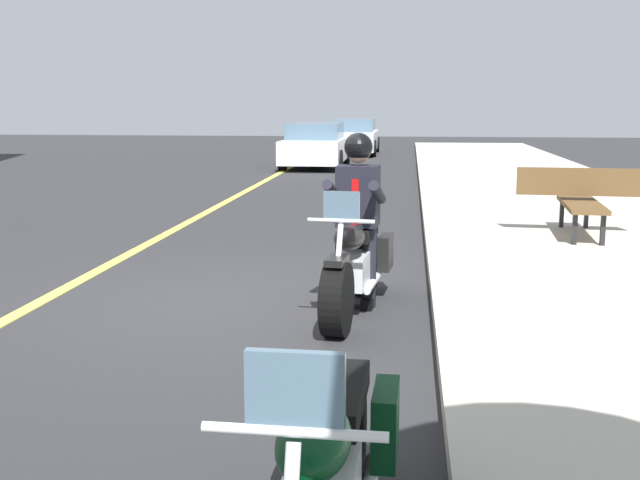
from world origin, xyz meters
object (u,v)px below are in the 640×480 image
object	(u,v)px
motorcycle_main	(354,266)
rider_main	(358,205)
car_dark	(316,145)
car_silver	(354,137)
bench_sidewalk	(581,196)

from	to	relation	value
motorcycle_main	rider_main	bearing A→B (deg)	174.82
rider_main	car_dark	bearing A→B (deg)	-171.75
motorcycle_main	rider_main	distance (m)	0.61
rider_main	car_silver	world-z (taller)	rider_main
car_silver	car_dark	world-z (taller)	same
motorcycle_main	rider_main	world-z (taller)	rider_main
motorcycle_main	car_dark	size ratio (longest dim) A/B	0.48
car_dark	car_silver	bearing A→B (deg)	173.43
rider_main	bench_sidewalk	size ratio (longest dim) A/B	0.95
rider_main	car_silver	xyz separation A→B (m)	(-23.44, -1.73, -0.35)
motorcycle_main	car_silver	distance (m)	23.69
rider_main	bench_sidewalk	xyz separation A→B (m)	(-3.81, 2.95, -0.32)
car_silver	bench_sidewalk	xyz separation A→B (m)	(19.63, 4.68, 0.02)
car_dark	bench_sidewalk	size ratio (longest dim) A/B	2.51
bench_sidewalk	car_dark	bearing A→B (deg)	-157.69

